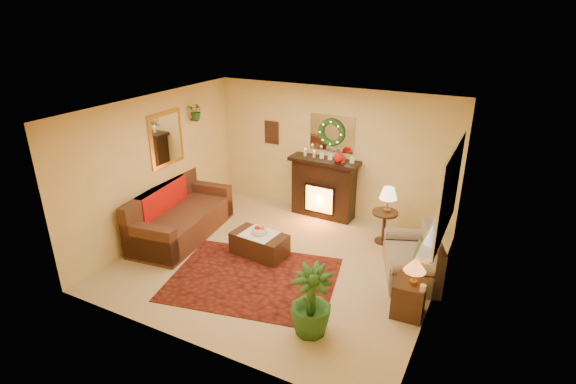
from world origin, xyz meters
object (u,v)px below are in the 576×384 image
at_px(sofa, 182,215).
at_px(side_table_round, 384,226).
at_px(fireplace, 324,190).
at_px(end_table_square, 409,298).
at_px(coffee_table, 259,244).
at_px(loveseat, 412,252).

bearing_deg(sofa, side_table_round, 15.94).
distance_m(sofa, side_table_round, 3.71).
xyz_separation_m(fireplace, end_table_square, (2.32, -2.43, -0.28)).
distance_m(fireplace, coffee_table, 2.03).
relative_size(fireplace, coffee_table, 1.33).
relative_size(sofa, side_table_round, 3.68).
bearing_deg(end_table_square, side_table_round, 115.44).
bearing_deg(fireplace, coffee_table, -98.56).
height_order(fireplace, end_table_square, fireplace).
bearing_deg(loveseat, side_table_round, 107.13).
height_order(fireplace, loveseat, fireplace).
relative_size(side_table_round, end_table_square, 1.16).
bearing_deg(fireplace, loveseat, -32.72).
bearing_deg(fireplace, sofa, -132.96).
xyz_separation_m(fireplace, side_table_round, (1.42, -0.55, -0.23)).
relative_size(sofa, end_table_square, 4.28).
distance_m(fireplace, end_table_square, 3.37).
height_order(side_table_round, coffee_table, side_table_round).
bearing_deg(loveseat, sofa, 167.15).
xyz_separation_m(sofa, fireplace, (1.98, 2.02, 0.12)).
relative_size(fireplace, loveseat, 0.97).
bearing_deg(loveseat, coffee_table, 171.24).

